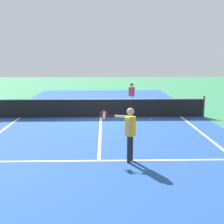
# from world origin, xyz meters

# --- Properties ---
(ground_plane) EXTENTS (60.00, 60.00, 0.00)m
(ground_plane) POSITION_xyz_m (0.00, 0.00, 0.00)
(ground_plane) COLOR #337F51
(court_surface_inbounds) EXTENTS (10.62, 24.40, 0.00)m
(court_surface_inbounds) POSITION_xyz_m (0.00, 0.00, 0.00)
(court_surface_inbounds) COLOR #234C93
(court_surface_inbounds) RESTS_ON ground_plane
(line_service_near) EXTENTS (8.22, 0.10, 0.01)m
(line_service_near) POSITION_xyz_m (0.00, -6.40, 0.00)
(line_service_near) COLOR white
(line_service_near) RESTS_ON ground_plane
(line_center_service) EXTENTS (0.10, 6.40, 0.01)m
(line_center_service) POSITION_xyz_m (0.00, -3.20, 0.00)
(line_center_service) COLOR white
(line_center_service) RESTS_ON ground_plane
(net) EXTENTS (10.61, 0.09, 1.07)m
(net) POSITION_xyz_m (0.00, 0.00, 0.49)
(net) COLOR #33383D
(net) RESTS_ON ground_plane
(player_near) EXTENTS (1.05, 0.81, 1.60)m
(player_near) POSITION_xyz_m (0.89, -6.46, 0.99)
(player_near) COLOR black
(player_near) RESTS_ON ground_plane
(player_far) EXTENTS (0.38, 0.32, 1.52)m
(player_far) POSITION_xyz_m (1.80, 2.66, 0.92)
(player_far) COLOR white
(player_far) RESTS_ON ground_plane
(tennis_ball_near_net) EXTENTS (0.07, 0.07, 0.07)m
(tennis_ball_near_net) POSITION_xyz_m (2.45, -0.81, 0.03)
(tennis_ball_near_net) COLOR #CCE033
(tennis_ball_near_net) RESTS_ON ground_plane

